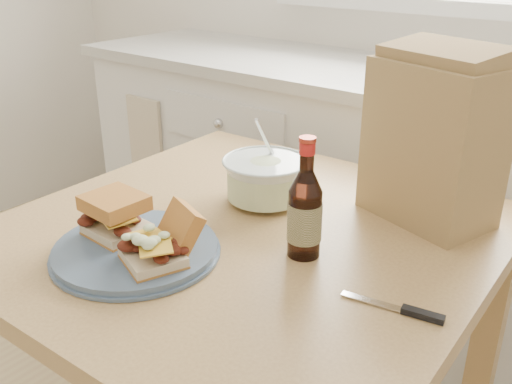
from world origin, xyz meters
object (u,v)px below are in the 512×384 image
Objects in this scene: plate at (136,250)px; paper_bag at (434,143)px; beer_bottle at (305,212)px; dining_table at (246,276)px; coleslaw_bowl at (266,181)px.

plate is 0.63m from paper_bag.
beer_bottle is at bearing 39.13° from plate.
plate is at bearing -138.20° from beer_bottle.
dining_table is 0.48m from paper_bag.
dining_table is 2.96× the size of paper_bag.
coleslaw_bowl reaches higher than plate.
plate is (-0.09, -0.21, 0.13)m from dining_table.
paper_bag is (0.31, 0.15, 0.12)m from coleslaw_bowl.
plate is 0.93× the size of paper_bag.
plate is at bearing -108.74° from paper_bag.
dining_table is 4.22× the size of beer_bottle.
plate is 1.33× the size of beer_bottle.
beer_bottle reaches higher than coleslaw_bowl.
coleslaw_bowl is 0.37m from paper_bag.
beer_bottle is 0.33m from paper_bag.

